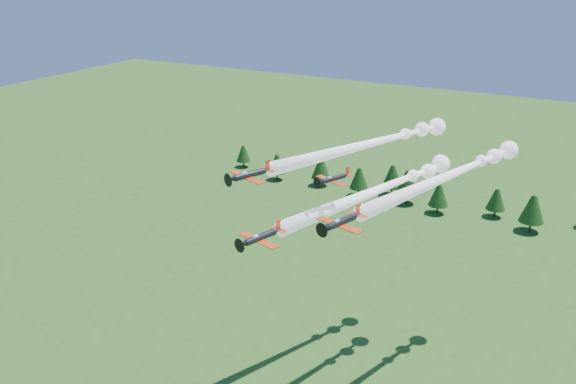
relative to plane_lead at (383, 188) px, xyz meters
The scene contains 5 objects.
plane_lead is the anchor object (origin of this frame).
plane_left 11.47m from the plane_lead, 120.98° to the left, with size 24.46×51.84×3.70m.
plane_right 13.11m from the plane_lead, 29.64° to the left, with size 20.69×55.57×3.70m.
plane_slot 16.69m from the plane_lead, 101.62° to the right, with size 6.42×7.22×2.29m.
treeline 95.13m from the plane_lead, 91.72° to the left, with size 173.03×16.89×11.56m.
Camera 1 is at (43.86, -82.65, 79.31)m, focal length 40.00 mm.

